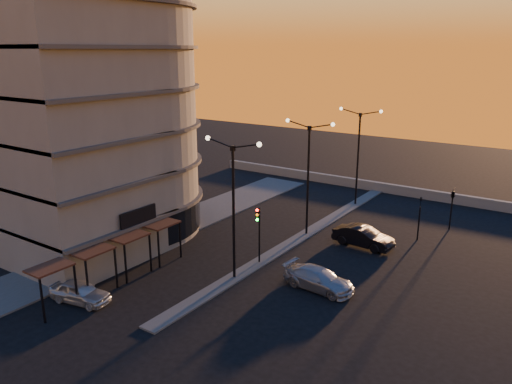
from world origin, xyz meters
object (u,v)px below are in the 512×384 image
at_px(car_hatchback, 80,292).
at_px(car_sedan, 363,237).
at_px(streetlamp_mid, 308,169).
at_px(car_wagon, 319,279).
at_px(traffic_light_main, 258,226).

bearing_deg(car_hatchback, car_sedan, -41.83).
height_order(car_hatchback, car_sedan, car_sedan).
xyz_separation_m(streetlamp_mid, car_wagon, (5.37, -8.15, -4.91)).
bearing_deg(streetlamp_mid, car_sedan, 3.12).
distance_m(car_hatchback, car_sedan, 21.07).
height_order(traffic_light_main, car_hatchback, traffic_light_main).
height_order(streetlamp_mid, traffic_light_main, streetlamp_mid).
height_order(car_hatchback, car_wagon, car_wagon).
bearing_deg(car_hatchback, streetlamp_mid, -29.37).
bearing_deg(traffic_light_main, car_hatchback, -118.26).
bearing_deg(car_sedan, streetlamp_mid, 97.57).
distance_m(traffic_light_main, car_sedan, 9.10).
xyz_separation_m(car_hatchback, car_sedan, (10.66, 18.18, 0.12)).
bearing_deg(streetlamp_mid, traffic_light_main, -90.00).
bearing_deg(streetlamp_mid, car_wagon, -56.60).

